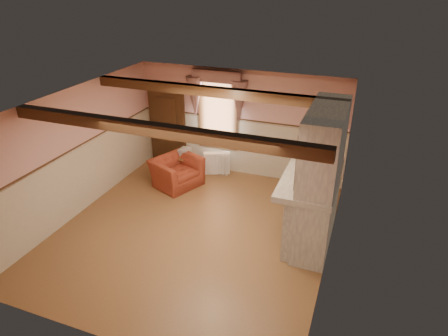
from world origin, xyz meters
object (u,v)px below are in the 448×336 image
at_px(side_table, 185,165).
at_px(mantel_clock, 318,155).
at_px(armchair, 177,172).
at_px(oil_lamp, 314,165).
at_px(bowl, 311,174).
at_px(radiator, 217,163).

relative_size(side_table, mantel_clock, 2.29).
height_order(armchair, side_table, armchair).
xyz_separation_m(side_table, oil_lamp, (3.53, -1.49, 1.29)).
distance_m(side_table, oil_lamp, 4.04).
bearing_deg(mantel_clock, bowl, -90.00).
distance_m(armchair, mantel_clock, 3.69).
distance_m(radiator, mantel_clock, 3.30).
relative_size(mantel_clock, oil_lamp, 0.86).
relative_size(armchair, radiator, 1.61).
distance_m(armchair, side_table, 0.60).
relative_size(armchair, bowl, 2.97).
bearing_deg(radiator, bowl, -60.84).
xyz_separation_m(armchair, oil_lamp, (3.49, -0.90, 1.19)).
relative_size(radiator, oil_lamp, 2.50).
relative_size(side_table, radiator, 0.79).
xyz_separation_m(armchair, bowl, (3.49, -1.14, 1.10)).
bearing_deg(armchair, bowl, -84.66).
height_order(side_table, bowl, bowl).
distance_m(side_table, mantel_clock, 3.85).
bearing_deg(bowl, oil_lamp, 90.00).
bearing_deg(armchair, mantel_clock, -71.74).
relative_size(radiator, bowl, 1.84).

